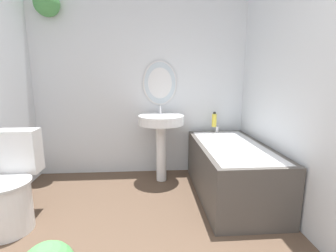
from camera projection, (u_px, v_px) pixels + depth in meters
wall_back at (136, 79)px, 3.13m from camera, size 2.82×0.29×2.40m
wall_right at (321, 86)px, 1.81m from camera, size 0.06×3.02×2.40m
toilet at (10, 190)px, 2.06m from camera, size 0.42×0.59×0.81m
pedestal_sink at (161, 129)px, 2.94m from camera, size 0.54×0.54×0.92m
bathtub at (231, 169)px, 2.63m from camera, size 0.71×1.42×0.64m
shampoo_bottle at (214, 120)px, 3.13m from camera, size 0.06×0.06×0.19m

